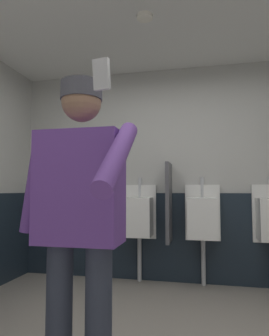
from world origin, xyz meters
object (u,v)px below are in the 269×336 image
person (79,209)px  urinal_middle (203,217)px  cell_phone (102,74)px  urinal_left (138,216)px

person → urinal_middle: bearing=71.3°
urinal_middle → cell_phone: (-0.38, -2.48, 0.73)m
urinal_left → cell_phone: bearing=-81.5°
urinal_left → urinal_middle: bearing=0.0°
urinal_left → cell_phone: (0.37, -2.48, 0.73)m
urinal_middle → person: person is taller
urinal_left → urinal_middle: (0.75, 0.00, 0.00)m
cell_phone → person: bearing=128.5°
person → cell_phone: (0.29, -0.50, 0.52)m
urinal_middle → person: 2.10m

